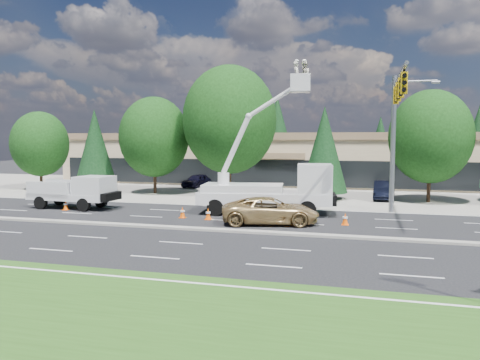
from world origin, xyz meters
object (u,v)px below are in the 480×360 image
(signal_mast, at_px, (396,120))
(utility_pickup, at_px, (77,195))
(minivan, at_px, (270,211))
(bucket_truck, at_px, (276,182))

(signal_mast, xyz_separation_m, utility_pickup, (-21.27, -1.96, -5.10))
(signal_mast, height_order, utility_pickup, signal_mast)
(signal_mast, bearing_deg, minivan, -148.62)
(signal_mast, bearing_deg, bucket_truck, -174.18)
(utility_pickup, distance_m, minivan, 14.49)
(bucket_truck, bearing_deg, signal_mast, -1.70)
(bucket_truck, height_order, minivan, bucket_truck)
(signal_mast, relative_size, minivan, 1.83)
(signal_mast, xyz_separation_m, bucket_truck, (-7.30, -0.74, -3.98))
(utility_pickup, bearing_deg, signal_mast, 7.51)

